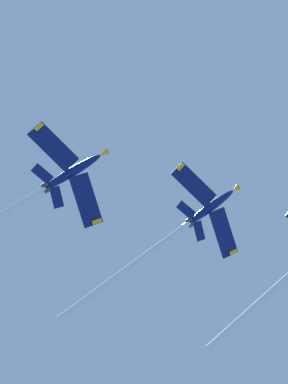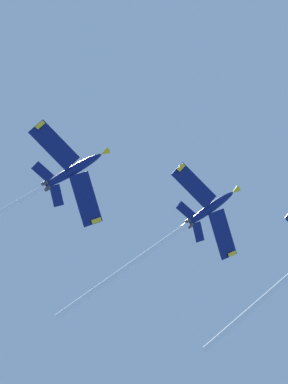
% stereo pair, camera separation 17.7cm
% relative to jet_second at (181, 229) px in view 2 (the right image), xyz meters
% --- Properties ---
extents(jet_second, '(28.71, 30.21, 22.92)m').
position_rel_jet_second_xyz_m(jet_second, '(0.00, 0.00, 0.00)').
color(jet_second, navy).
extents(jet_third, '(26.51, 27.46, 20.37)m').
position_rel_jet_second_xyz_m(jet_third, '(24.04, 1.84, -8.90)').
color(jet_third, navy).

